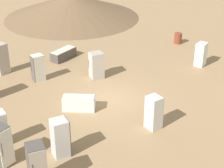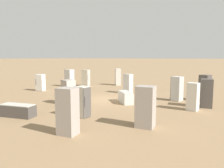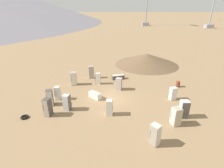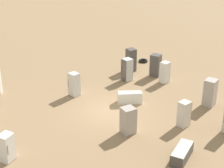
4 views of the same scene
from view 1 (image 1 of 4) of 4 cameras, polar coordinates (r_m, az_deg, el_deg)
The scene contains 14 objects.
ground_plane at distance 20.46m, azimuth -0.39°, elevation -2.41°, with size 1000.00×1000.00×0.00m, color #937551.
dirt_mound at distance 34.50m, azimuth -6.16°, elevation 11.75°, with size 12.15×12.15×2.11m.
discarded_fridge_0 at distance 17.31m, azimuth -16.73°, elevation -6.52°, with size 0.65×0.65×1.65m.
discarded_fridge_1 at distance 16.11m, azimuth -16.57°, elevation -8.94°, with size 0.93×0.85×1.79m.
discarded_fridge_2 at distance 22.58m, azimuth -2.40°, elevation 2.85°, with size 0.87×0.93×1.64m.
discarded_fridge_3 at distance 25.67m, azimuth -7.39°, elevation 4.53°, with size 1.23×2.02×0.66m.
discarded_fridge_4 at distance 16.05m, azimuth -7.86°, elevation -8.15°, with size 0.77×0.80×1.76m.
discarded_fridge_5 at distance 24.14m, azimuth -16.51°, elevation 3.73°, with size 0.75×0.86×1.92m.
discarded_fridge_7 at distance 17.81m, azimuth 6.41°, elevation -4.32°, with size 0.70×0.66×1.68m.
discarded_fridge_10 at distance 24.94m, azimuth 13.39°, elevation 4.42°, with size 0.78×0.86×1.55m.
discarded_fridge_11 at distance 19.45m, azimuth -5.07°, elevation -2.92°, with size 1.58×1.67×0.78m.
discarded_fridge_12 at distance 22.68m, azimuth -11.23°, elevation 2.43°, with size 0.61×0.72×1.63m.
discarded_fridge_13 at distance 14.64m, azimuth -11.35°, elevation -12.14°, with size 0.88×0.80×1.88m.
rusty_barrel at distance 28.61m, azimuth 10.03°, elevation 6.88°, with size 0.56×0.56×0.80m.
Camera 1 is at (-14.22, 10.74, 10.06)m, focal length 60.00 mm.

